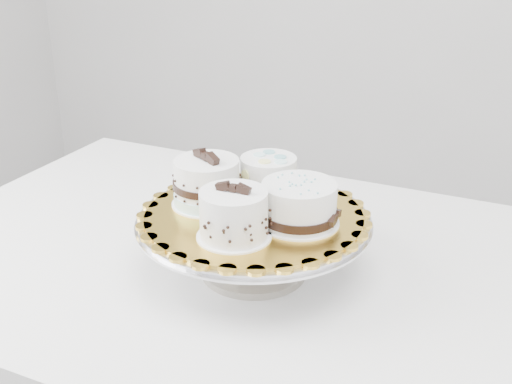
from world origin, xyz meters
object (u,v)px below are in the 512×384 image
at_px(table, 245,288).
at_px(cake_banded, 207,184).
at_px(cake_stand, 254,234).
at_px(cake_swirl, 234,216).
at_px(cake_ribbon, 300,205).
at_px(cake_board, 254,215).
at_px(cake_dots, 268,177).

relative_size(table, cake_banded, 8.58).
height_order(cake_stand, cake_banded, cake_banded).
bearing_deg(cake_swirl, table, 106.68).
distance_m(table, cake_ribbon, 0.25).
distance_m(table, cake_banded, 0.23).
xyz_separation_m(cake_board, cake_swirl, (0.01, -0.09, 0.04)).
bearing_deg(cake_banded, cake_board, 27.69).
xyz_separation_m(cake_dots, cake_ribbon, (0.09, -0.08, -0.00)).
bearing_deg(cake_banded, cake_swirl, -15.09).
relative_size(cake_board, cake_banded, 2.43).
bearing_deg(cake_banded, cake_dots, 71.24).
xyz_separation_m(table, cake_swirl, (0.05, -0.14, 0.22)).
bearing_deg(cake_board, cake_banded, 179.40).
distance_m(cake_stand, cake_banded, 0.12).
distance_m(cake_banded, cake_dots, 0.11).
xyz_separation_m(cake_stand, cake_board, (0.00, 0.00, 0.04)).
xyz_separation_m(cake_board, cake_dots, (-0.01, 0.08, 0.04)).
height_order(cake_banded, cake_ribbon, cake_banded).
height_order(cake_stand, cake_ribbon, cake_ribbon).
xyz_separation_m(cake_board, cake_banded, (-0.09, 0.00, 0.04)).
bearing_deg(cake_ribbon, cake_board, 176.22).
xyz_separation_m(cake_swirl, cake_ribbon, (0.07, 0.09, -0.00)).
height_order(table, cake_banded, cake_banded).
height_order(cake_board, cake_banded, cake_banded).
distance_m(cake_board, cake_swirl, 0.10).
bearing_deg(cake_board, cake_ribbon, -1.50).
bearing_deg(table, cake_swirl, -70.41).
xyz_separation_m(table, cake_ribbon, (0.12, -0.05, 0.21)).
relative_size(table, cake_stand, 3.25).
height_order(cake_stand, cake_swirl, cake_swirl).
distance_m(cake_stand, cake_swirl, 0.12).
xyz_separation_m(cake_swirl, cake_banded, (-0.09, 0.09, 0.00)).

